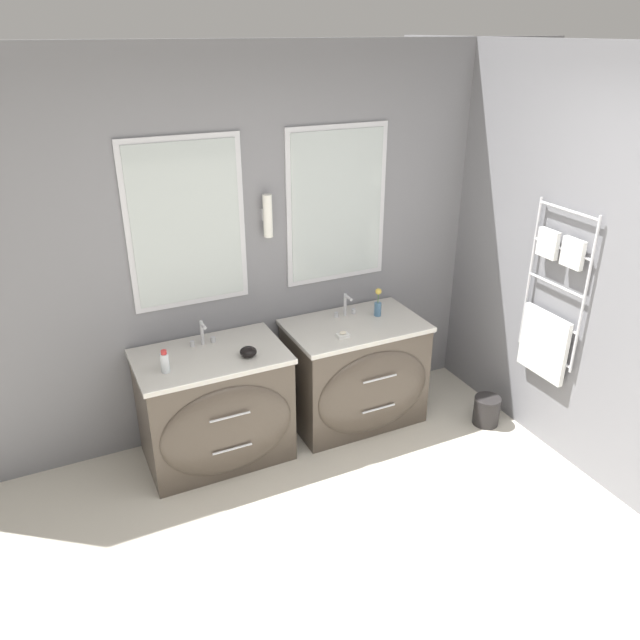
# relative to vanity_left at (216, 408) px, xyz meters

# --- Properties ---
(ground_plane) EXTENTS (16.00, 16.00, 0.00)m
(ground_plane) POSITION_rel_vanity_left_xyz_m (0.45, -1.75, -0.40)
(ground_plane) COLOR beige
(wall_back) EXTENTS (4.94, 0.14, 2.60)m
(wall_back) POSITION_rel_vanity_left_xyz_m (0.45, 0.38, 0.91)
(wall_back) COLOR slate
(wall_back) RESTS_ON ground_plane
(wall_right) EXTENTS (0.13, 4.16, 2.60)m
(wall_right) POSITION_rel_vanity_left_xyz_m (2.14, -0.80, 0.90)
(wall_right) COLOR slate
(wall_right) RESTS_ON ground_plane
(vanity_left) EXTENTS (0.96, 0.67, 0.77)m
(vanity_left) POSITION_rel_vanity_left_xyz_m (0.00, 0.00, 0.00)
(vanity_left) COLOR #4C4238
(vanity_left) RESTS_ON ground_plane
(vanity_right) EXTENTS (0.96, 0.67, 0.77)m
(vanity_right) POSITION_rel_vanity_left_xyz_m (1.05, 0.00, 0.00)
(vanity_right) COLOR #4C4238
(vanity_right) RESTS_ON ground_plane
(faucet_left) EXTENTS (0.17, 0.11, 0.17)m
(faucet_left) POSITION_rel_vanity_left_xyz_m (0.00, 0.19, 0.46)
(faucet_left) COLOR silver
(faucet_left) RESTS_ON vanity_left
(faucet_right) EXTENTS (0.17, 0.11, 0.17)m
(faucet_right) POSITION_rel_vanity_left_xyz_m (1.05, 0.19, 0.46)
(faucet_right) COLOR silver
(faucet_right) RESTS_ON vanity_right
(toiletry_bottle) EXTENTS (0.05, 0.05, 0.15)m
(toiletry_bottle) POSITION_rel_vanity_left_xyz_m (-0.30, -0.06, 0.45)
(toiletry_bottle) COLOR silver
(toiletry_bottle) RESTS_ON vanity_left
(amenity_bowl) EXTENTS (0.11, 0.11, 0.06)m
(amenity_bowl) POSITION_rel_vanity_left_xyz_m (0.21, -0.09, 0.41)
(amenity_bowl) COLOR black
(amenity_bowl) RESTS_ON vanity_left
(flower_vase) EXTENTS (0.05, 0.05, 0.21)m
(flower_vase) POSITION_rel_vanity_left_xyz_m (1.26, 0.09, 0.47)
(flower_vase) COLOR teal
(flower_vase) RESTS_ON vanity_right
(soap_dish) EXTENTS (0.08, 0.06, 0.04)m
(soap_dish) POSITION_rel_vanity_left_xyz_m (0.88, -0.11, 0.40)
(soap_dish) COLOR white
(soap_dish) RESTS_ON vanity_right
(waste_bin) EXTENTS (0.19, 0.19, 0.22)m
(waste_bin) POSITION_rel_vanity_left_xyz_m (1.89, -0.46, -0.28)
(waste_bin) COLOR #282626
(waste_bin) RESTS_ON ground_plane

